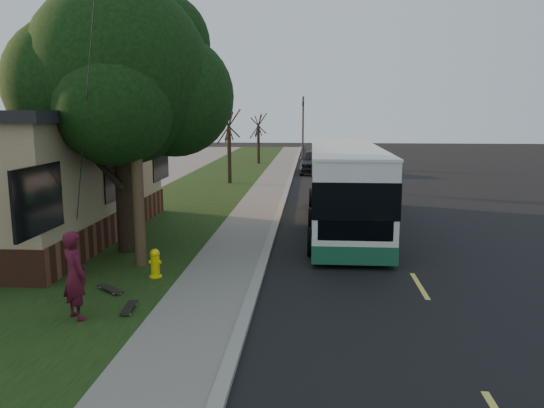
{
  "coord_description": "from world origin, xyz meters",
  "views": [
    {
      "loc": [
        1.33,
        -12.68,
        4.23
      ],
      "look_at": [
        0.15,
        2.83,
        1.5
      ],
      "focal_mm": 35.0,
      "sensor_mm": 36.0,
      "label": 1
    }
  ],
  "objects_px": {
    "fire_hydrant": "(155,263)",
    "leafy_tree": "(122,78)",
    "traffic_signal": "(303,124)",
    "skateboarder": "(75,275)",
    "distant_car": "(314,161)",
    "skateboard_main": "(129,307)",
    "transit_bus": "(344,184)",
    "bare_tree_near": "(229,147)",
    "bare_tree_far": "(258,139)",
    "dumpster": "(75,203)",
    "utility_pole": "(134,95)",
    "skateboard_spare": "(110,289)"
  },
  "relations": [
    {
      "from": "utility_pole",
      "to": "skateboard_spare",
      "type": "relative_size",
      "value": 11.12
    },
    {
      "from": "bare_tree_far",
      "to": "traffic_signal",
      "type": "height_order",
      "value": "traffic_signal"
    },
    {
      "from": "bare_tree_far",
      "to": "skateboard_spare",
      "type": "xyz_separation_m",
      "value": [
        -0.35,
        -31.14,
        -1.87
      ]
    },
    {
      "from": "transit_bus",
      "to": "skateboard_main",
      "type": "height_order",
      "value": "transit_bus"
    },
    {
      "from": "bare_tree_near",
      "to": "distant_car",
      "type": "bearing_deg",
      "value": 50.46
    },
    {
      "from": "fire_hydrant",
      "to": "bare_tree_near",
      "type": "relative_size",
      "value": 0.17
    },
    {
      "from": "fire_hydrant",
      "to": "utility_pole",
      "type": "relative_size",
      "value": 0.08
    },
    {
      "from": "skateboard_main",
      "to": "skateboard_spare",
      "type": "height_order",
      "value": "skateboard_spare"
    },
    {
      "from": "traffic_signal",
      "to": "transit_bus",
      "type": "height_order",
      "value": "traffic_signal"
    },
    {
      "from": "bare_tree_far",
      "to": "distant_car",
      "type": "height_order",
      "value": "bare_tree_far"
    },
    {
      "from": "utility_pole",
      "to": "skateboard_main",
      "type": "height_order",
      "value": "utility_pole"
    },
    {
      "from": "skateboard_main",
      "to": "distant_car",
      "type": "distance_m",
      "value": 26.64
    },
    {
      "from": "skateboard_main",
      "to": "distant_car",
      "type": "relative_size",
      "value": 0.17
    },
    {
      "from": "skateboard_spare",
      "to": "dumpster",
      "type": "xyz_separation_m",
      "value": [
        -4.82,
        8.77,
        0.48
      ]
    },
    {
      "from": "dumpster",
      "to": "distant_car",
      "type": "bearing_deg",
      "value": 59.51
    },
    {
      "from": "skateboarder",
      "to": "distant_car",
      "type": "xyz_separation_m",
      "value": [
        4.9,
        26.84,
        -0.16
      ]
    },
    {
      "from": "bare_tree_near",
      "to": "skateboard_spare",
      "type": "distance_m",
      "value": 19.25
    },
    {
      "from": "transit_bus",
      "to": "skateboard_main",
      "type": "relative_size",
      "value": 13.45
    },
    {
      "from": "fire_hydrant",
      "to": "transit_bus",
      "type": "distance_m",
      "value": 8.45
    },
    {
      "from": "bare_tree_far",
      "to": "skateboarder",
      "type": "relative_size",
      "value": 2.22
    },
    {
      "from": "utility_pole",
      "to": "bare_tree_far",
      "type": "xyz_separation_m",
      "value": [
        0.31,
        29.01,
        -2.63
      ]
    },
    {
      "from": "traffic_signal",
      "to": "dumpster",
      "type": "bearing_deg",
      "value": -108.2
    },
    {
      "from": "leafy_tree",
      "to": "transit_bus",
      "type": "xyz_separation_m",
      "value": [
        6.67,
        3.99,
        -3.57
      ]
    },
    {
      "from": "bare_tree_near",
      "to": "traffic_signal",
      "type": "distance_m",
      "value": 16.52
    },
    {
      "from": "leafy_tree",
      "to": "traffic_signal",
      "type": "distance_m",
      "value": 31.76
    },
    {
      "from": "leafy_tree",
      "to": "distant_car",
      "type": "relative_size",
      "value": 1.62
    },
    {
      "from": "transit_bus",
      "to": "bare_tree_near",
      "type": "bearing_deg",
      "value": 117.83
    },
    {
      "from": "bare_tree_far",
      "to": "skateboard_main",
      "type": "relative_size",
      "value": 4.9
    },
    {
      "from": "bare_tree_near",
      "to": "skateboard_spare",
      "type": "height_order",
      "value": "bare_tree_near"
    },
    {
      "from": "fire_hydrant",
      "to": "leafy_tree",
      "type": "relative_size",
      "value": 0.09
    },
    {
      "from": "bare_tree_near",
      "to": "distant_car",
      "type": "relative_size",
      "value": 0.89
    },
    {
      "from": "fire_hydrant",
      "to": "utility_pole",
      "type": "height_order",
      "value": "utility_pole"
    },
    {
      "from": "bare_tree_far",
      "to": "transit_bus",
      "type": "bearing_deg",
      "value": -76.75
    },
    {
      "from": "bare_tree_near",
      "to": "bare_tree_far",
      "type": "relative_size",
      "value": 1.07
    },
    {
      "from": "skateboard_spare",
      "to": "dumpster",
      "type": "relative_size",
      "value": 0.51
    },
    {
      "from": "dumpster",
      "to": "distant_car",
      "type": "relative_size",
      "value": 0.33
    },
    {
      "from": "skateboard_spare",
      "to": "dumpster",
      "type": "distance_m",
      "value": 10.02
    },
    {
      "from": "fire_hydrant",
      "to": "utility_pole",
      "type": "bearing_deg",
      "value": 125.38
    },
    {
      "from": "leafy_tree",
      "to": "skateboard_main",
      "type": "relative_size",
      "value": 9.47
    },
    {
      "from": "skateboarder",
      "to": "skateboard_main",
      "type": "xyz_separation_m",
      "value": [
        0.9,
        0.51,
        -0.85
      ]
    },
    {
      "from": "transit_bus",
      "to": "skateboarder",
      "type": "bearing_deg",
      "value": -122.09
    },
    {
      "from": "skateboarder",
      "to": "skateboard_main",
      "type": "relative_size",
      "value": 2.21
    },
    {
      "from": "leafy_tree",
      "to": "traffic_signal",
      "type": "xyz_separation_m",
      "value": [
        4.67,
        31.35,
        -2.0
      ]
    },
    {
      "from": "leafy_tree",
      "to": "skateboarder",
      "type": "relative_size",
      "value": 4.3
    },
    {
      "from": "transit_bus",
      "to": "dumpster",
      "type": "relative_size",
      "value": 6.98
    },
    {
      "from": "leafy_tree",
      "to": "skateboard_main",
      "type": "height_order",
      "value": "leafy_tree"
    },
    {
      "from": "transit_bus",
      "to": "skateboarder",
      "type": "height_order",
      "value": "transit_bus"
    },
    {
      "from": "fire_hydrant",
      "to": "bare_tree_far",
      "type": "distance_m",
      "value": 30.04
    },
    {
      "from": "dumpster",
      "to": "utility_pole",
      "type": "bearing_deg",
      "value": -53.76
    },
    {
      "from": "skateboarder",
      "to": "bare_tree_far",
      "type": "bearing_deg",
      "value": -53.02
    }
  ]
}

